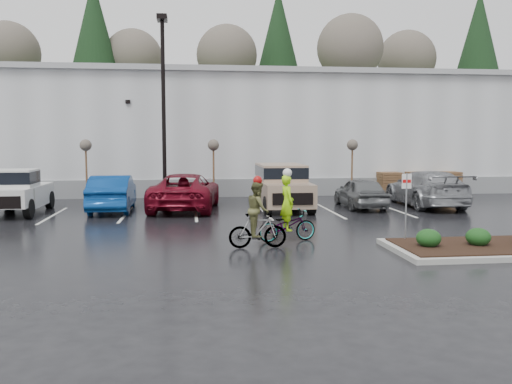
{
  "coord_description": "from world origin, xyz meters",
  "views": [
    {
      "loc": [
        -2.72,
        -15.5,
        3.24
      ],
      "look_at": [
        -0.35,
        3.96,
        1.3
      ],
      "focal_mm": 38.0,
      "sensor_mm": 36.0,
      "label": 1
    }
  ],
  "objects": [
    {
      "name": "sapling_west",
      "position": [
        -8.0,
        13.0,
        2.73
      ],
      "size": [
        0.6,
        0.6,
        3.2
      ],
      "color": "#4C2C1E",
      "rests_on": "ground"
    },
    {
      "name": "pallet_stack_b",
      "position": [
        10.2,
        14.0,
        0.68
      ],
      "size": [
        1.2,
        1.2,
        1.35
      ],
      "primitive_type": "cube",
      "color": "#4C2C1E",
      "rests_on": "ground"
    },
    {
      "name": "car_blue",
      "position": [
        -6.19,
        9.21,
        0.81
      ],
      "size": [
        1.8,
        4.94,
        1.62
      ],
      "primitive_type": "imported",
      "rotation": [
        0.0,
        0.0,
        3.16
      ],
      "color": "navy",
      "rests_on": "ground"
    },
    {
      "name": "pallet_stack_a",
      "position": [
        8.5,
        14.0,
        0.68
      ],
      "size": [
        1.2,
        1.2,
        1.35
      ],
      "primitive_type": "cube",
      "color": "#4C2C1E",
      "rests_on": "ground"
    },
    {
      "name": "car_grey",
      "position": [
        5.19,
        8.94,
        0.72
      ],
      "size": [
        1.73,
        4.22,
        1.43
      ],
      "primitive_type": "imported",
      "rotation": [
        0.0,
        0.0,
        3.13
      ],
      "color": "slate",
      "rests_on": "ground"
    },
    {
      "name": "lamppost",
      "position": [
        -4.0,
        12.0,
        5.69
      ],
      "size": [
        0.5,
        1.0,
        9.22
      ],
      "color": "black",
      "rests_on": "ground"
    },
    {
      "name": "car_far_silver",
      "position": [
        8.5,
        9.16,
        0.86
      ],
      "size": [
        2.59,
        5.98,
        1.71
      ],
      "primitive_type": "imported",
      "rotation": [
        0.0,
        0.0,
        3.11
      ],
      "color": "#93959A",
      "rests_on": "ground"
    },
    {
      "name": "pickup_white",
      "position": [
        -10.16,
        9.05,
        0.98
      ],
      "size": [
        2.1,
        5.2,
        1.96
      ],
      "primitive_type": null,
      "color": "silver",
      "rests_on": "ground"
    },
    {
      "name": "ground",
      "position": [
        0.0,
        0.0,
        0.0
      ],
      "size": [
        120.0,
        120.0,
        0.0
      ],
      "primitive_type": "plane",
      "color": "black",
      "rests_on": "ground"
    },
    {
      "name": "sapling_mid",
      "position": [
        -1.5,
        13.0,
        2.73
      ],
      "size": [
        0.6,
        0.6,
        3.2
      ],
      "color": "#4C2C1E",
      "rests_on": "ground"
    },
    {
      "name": "cyclist_hivis",
      "position": [
        0.29,
        1.16,
        0.72
      ],
      "size": [
        2.0,
        1.05,
        2.31
      ],
      "rotation": [
        0.0,
        0.0,
        1.78
      ],
      "color": "#3F3F44",
      "rests_on": "ground"
    },
    {
      "name": "fire_lane_sign",
      "position": [
        3.8,
        0.2,
        1.41
      ],
      "size": [
        0.3,
        0.05,
        2.2
      ],
      "color": "gray",
      "rests_on": "ground"
    },
    {
      "name": "suv_tan",
      "position": [
        1.47,
        8.88,
        1.03
      ],
      "size": [
        2.2,
        5.1,
        2.06
      ],
      "primitive_type": null,
      "color": "gray",
      "rests_on": "ground"
    },
    {
      "name": "wooded_ridge",
      "position": [
        0.0,
        45.0,
        3.0
      ],
      "size": [
        80.0,
        25.0,
        6.0
      ],
      "primitive_type": "cube",
      "color": "#2B3F1A",
      "rests_on": "ground"
    },
    {
      "name": "cyclist_olive",
      "position": [
        -0.76,
        0.21,
        0.79
      ],
      "size": [
        1.66,
        0.79,
        2.15
      ],
      "rotation": [
        0.0,
        0.0,
        1.58
      ],
      "color": "#3F3F44",
      "rests_on": "ground"
    },
    {
      "name": "shrub_a",
      "position": [
        4.0,
        -1.0,
        0.41
      ],
      "size": [
        0.7,
        0.7,
        0.52
      ],
      "primitive_type": "ellipsoid",
      "color": "#143412",
      "rests_on": "curb_island"
    },
    {
      "name": "sapling_east",
      "position": [
        6.0,
        13.0,
        2.73
      ],
      "size": [
        0.6,
        0.6,
        3.2
      ],
      "color": "#4C2C1E",
      "rests_on": "ground"
    },
    {
      "name": "shrub_b",
      "position": [
        5.5,
        -1.0,
        0.41
      ],
      "size": [
        0.7,
        0.7,
        0.52
      ],
      "primitive_type": "ellipsoid",
      "color": "#143412",
      "rests_on": "curb_island"
    },
    {
      "name": "warehouse",
      "position": [
        0.0,
        21.99,
        3.65
      ],
      "size": [
        60.5,
        15.5,
        7.2
      ],
      "color": "silver",
      "rests_on": "ground"
    },
    {
      "name": "car_red",
      "position": [
        -2.96,
        9.34,
        0.83
      ],
      "size": [
        3.48,
        6.26,
        1.66
      ],
      "primitive_type": "imported",
      "rotation": [
        0.0,
        0.0,
        3.01
      ],
      "color": "maroon",
      "rests_on": "ground"
    },
    {
      "name": "pallet_stack_c",
      "position": [
        12.0,
        14.0,
        0.68
      ],
      "size": [
        1.2,
        1.2,
        1.35
      ],
      "primitive_type": "cube",
      "color": "#4C2C1E",
      "rests_on": "ground"
    }
  ]
}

